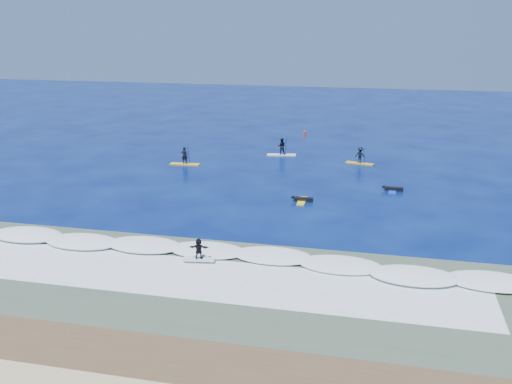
% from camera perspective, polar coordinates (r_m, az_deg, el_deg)
% --- Properties ---
extents(ground, '(160.00, 160.00, 0.00)m').
position_cam_1_polar(ground, '(43.44, -2.39, -1.18)').
color(ground, '#030D45').
rests_on(ground, ground).
extents(wet_sand_strip, '(90.00, 5.00, 0.08)m').
position_cam_1_polar(wet_sand_strip, '(25.23, -15.78, -16.04)').
color(wet_sand_strip, '#4B3523').
rests_on(wet_sand_strip, ground).
extents(shallow_water, '(90.00, 13.00, 0.01)m').
position_cam_1_polar(shallow_water, '(31.10, -9.23, -8.96)').
color(shallow_water, '#3C5241').
rests_on(shallow_water, ground).
extents(breaking_wave, '(40.00, 6.00, 0.30)m').
position_cam_1_polar(breaking_wave, '(34.50, -6.76, -6.19)').
color(breaking_wave, white).
rests_on(breaking_wave, ground).
extents(whitewater, '(34.00, 5.00, 0.02)m').
position_cam_1_polar(whitewater, '(31.94, -8.56, -8.22)').
color(whitewater, silver).
rests_on(whitewater, ground).
extents(sup_paddler_left, '(2.91, 0.88, 2.02)m').
position_cam_1_polar(sup_paddler_left, '(55.42, -7.15, 3.37)').
color(sup_paddler_left, gold).
rests_on(sup_paddler_left, ground).
extents(sup_paddler_center, '(3.05, 1.24, 2.08)m').
position_cam_1_polar(sup_paddler_center, '(58.88, 2.57, 4.43)').
color(sup_paddler_center, white).
rests_on(sup_paddler_center, ground).
extents(sup_paddler_right, '(2.79, 1.30, 1.90)m').
position_cam_1_polar(sup_paddler_right, '(56.17, 10.37, 3.52)').
color(sup_paddler_right, gold).
rests_on(sup_paddler_right, ground).
extents(prone_paddler_near, '(1.69, 2.14, 0.45)m').
position_cam_1_polar(prone_paddler_near, '(44.01, 4.64, -0.77)').
color(prone_paddler_near, yellow).
rests_on(prone_paddler_near, ground).
extents(prone_paddler_far, '(1.72, 2.18, 0.45)m').
position_cam_1_polar(prone_paddler_far, '(47.86, 13.51, 0.27)').
color(prone_paddler_far, '#173AB3').
rests_on(prone_paddler_far, ground).
extents(wave_surfer, '(1.88, 0.76, 1.32)m').
position_cam_1_polar(wave_surfer, '(33.00, -5.74, -5.83)').
color(wave_surfer, silver).
rests_on(wave_surfer, breaking_wave).
extents(marker_buoy, '(0.32, 0.32, 0.76)m').
position_cam_1_polar(marker_buoy, '(69.26, 4.89, 5.89)').
color(marker_buoy, red).
rests_on(marker_buoy, ground).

